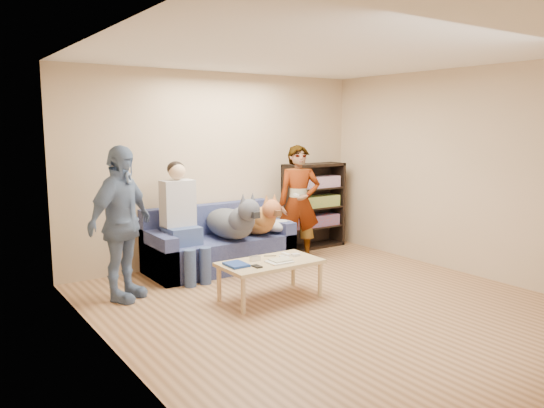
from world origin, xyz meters
TOP-DOWN VIEW (x-y plane):
  - ground at (0.00, 0.00)m, footprint 5.00×5.00m
  - ceiling at (0.00, 0.00)m, footprint 5.00×5.00m
  - wall_back at (0.00, 2.50)m, footprint 4.50×0.00m
  - wall_left at (-2.25, 0.00)m, footprint 0.00×5.00m
  - wall_right at (2.25, 0.00)m, footprint 0.00×5.00m
  - blanket at (0.60, 1.88)m, footprint 0.47×0.40m
  - person_standing_right at (0.91, 1.86)m, footprint 0.70×0.62m
  - person_standing_left at (-1.72, 1.55)m, footprint 1.04×0.90m
  - held_controller at (0.71, 1.66)m, footprint 0.05×0.11m
  - notebook_blue at (-0.79, 0.72)m, footprint 0.20×0.26m
  - papers at (-0.34, 0.57)m, footprint 0.26×0.20m
  - magazine at (-0.31, 0.59)m, footprint 0.22×0.17m
  - camera_silver at (-0.51, 0.79)m, footprint 0.11×0.06m
  - controller_a at (-0.11, 0.77)m, footprint 0.04×0.13m
  - controller_b at (-0.03, 0.69)m, footprint 0.09×0.06m
  - headphone_cup_a at (-0.19, 0.65)m, footprint 0.07×0.07m
  - headphone_cup_b at (-0.19, 0.73)m, footprint 0.07×0.07m
  - pen_orange at (-0.41, 0.51)m, footprint 0.13×0.06m
  - pen_black at (-0.27, 0.85)m, footprint 0.13×0.08m
  - wallet at (-0.64, 0.55)m, footprint 0.07×0.12m
  - sofa at (-0.25, 2.10)m, footprint 1.90×0.85m
  - person_seated at (-0.83, 1.97)m, footprint 0.40×0.73m
  - dog_gray at (-0.17, 1.84)m, footprint 0.45×1.27m
  - dog_tan at (0.25, 1.94)m, footprint 0.40×1.16m
  - coffee_table at (-0.39, 0.67)m, footprint 1.10×0.60m
  - bookshelf at (1.55, 2.33)m, footprint 1.00×0.34m

SIDE VIEW (x-z plane):
  - ground at x=0.00m, z-range 0.00..0.00m
  - sofa at x=-0.25m, z-range -0.13..0.69m
  - coffee_table at x=-0.39m, z-range 0.16..0.58m
  - pen_orange at x=-0.41m, z-range 0.42..0.43m
  - pen_black at x=-0.27m, z-range 0.42..0.43m
  - papers at x=-0.34m, z-range 0.42..0.43m
  - wallet at x=-0.64m, z-range 0.42..0.43m
  - headphone_cup_a at x=-0.19m, z-range 0.42..0.44m
  - headphone_cup_b at x=-0.19m, z-range 0.42..0.44m
  - notebook_blue at x=-0.79m, z-range 0.42..0.45m
  - controller_a at x=-0.11m, z-range 0.42..0.45m
  - controller_b at x=-0.03m, z-range 0.42..0.45m
  - magazine at x=-0.31m, z-range 0.43..0.45m
  - camera_silver at x=-0.51m, z-range 0.42..0.47m
  - blanket at x=0.60m, z-range 0.43..0.59m
  - dog_tan at x=0.25m, z-range 0.34..0.93m
  - dog_gray at x=-0.17m, z-range 0.33..0.98m
  - bookshelf at x=1.55m, z-range 0.03..1.33m
  - person_seated at x=-0.83m, z-range 0.04..1.51m
  - person_standing_right at x=0.91m, z-range 0.00..1.61m
  - person_standing_left at x=-1.72m, z-range 0.00..1.68m
  - held_controller at x=0.71m, z-range 0.94..0.97m
  - wall_back at x=0.00m, z-range -0.95..3.55m
  - wall_left at x=-2.25m, z-range -1.20..3.80m
  - wall_right at x=2.25m, z-range -1.20..3.80m
  - ceiling at x=0.00m, z-range 2.60..2.60m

